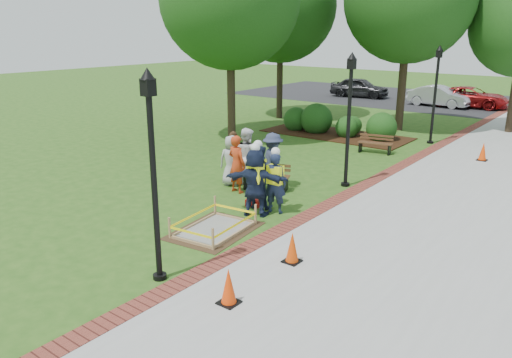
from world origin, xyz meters
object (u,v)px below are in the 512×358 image
Objects in this scene: hivis_worker_a at (255,180)px; cone_front at (229,287)px; bench_near at (266,182)px; hivis_worker_b at (275,181)px; lamp_near at (153,162)px; hivis_worker_c at (258,175)px; wet_concrete_pad at (214,222)px.

cone_front is at bearing -58.25° from hivis_worker_a.
bench_near is 2.21m from hivis_worker_b.
cone_front is (3.60, -5.99, 0.09)m from bench_near.
bench_near is 0.37× the size of lamp_near.
lamp_near is 5.00m from hivis_worker_c.
wet_concrete_pad is 1.59× the size of bench_near.
cone_front is 4.99m from hivis_worker_b.
lamp_near is at bearing -72.29° from wet_concrete_pad.
lamp_near reaches higher than hivis_worker_c.
lamp_near is 4.85m from hivis_worker_b.
hivis_worker_a is 0.58m from hivis_worker_b.
wet_concrete_pad is at bearing -94.61° from hivis_worker_a.
wet_concrete_pad is 2.23m from hivis_worker_c.
hivis_worker_c is (-0.65, 0.07, 0.04)m from hivis_worker_b.
hivis_worker_a is (1.14, -2.01, 0.74)m from bench_near.
cone_front is 0.17× the size of lamp_near.
bench_near is 0.79× the size of hivis_worker_c.
lamp_near is at bearing -85.28° from hivis_worker_b.
hivis_worker_b reaches higher than cone_front.
lamp_near reaches higher than wet_concrete_pad.
hivis_worker_a reaches higher than cone_front.
cone_front is (2.59, -2.44, 0.12)m from wet_concrete_pad.
hivis_worker_a is 1.03× the size of hivis_worker_c.
hivis_worker_b is at bearing 57.01° from hivis_worker_a.
wet_concrete_pad is 1.22× the size of hivis_worker_a.
hivis_worker_b reaches higher than bench_near.
hivis_worker_c reaches higher than hivis_worker_b.
hivis_worker_a is at bearing -58.60° from hivis_worker_c.
hivis_worker_b is (-0.38, 4.58, -1.55)m from lamp_near.
hivis_worker_a is at bearing 99.58° from lamp_near.
hivis_worker_b is (1.45, -1.53, 0.67)m from bench_near.
cone_front is at bearing -58.29° from hivis_worker_c.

